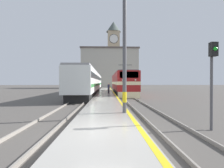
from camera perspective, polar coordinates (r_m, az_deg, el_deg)
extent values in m
plane|color=#514C47|center=(36.76, -2.02, -2.70)|extent=(200.00, 200.00, 0.00)
cube|color=#ADA89E|center=(31.76, -2.04, -2.90)|extent=(2.98, 140.00, 0.34)
cube|color=yellow|center=(31.77, 0.38, -2.59)|extent=(0.20, 140.00, 0.00)
cube|color=#514C47|center=(31.89, 3.18, -3.18)|extent=(2.83, 140.00, 0.02)
cube|color=gray|center=(31.83, 1.89, -3.04)|extent=(0.07, 140.00, 0.14)
cube|color=gray|center=(31.96, 4.47, -3.03)|extent=(0.07, 140.00, 0.14)
cube|color=#514C47|center=(31.90, -7.12, -3.18)|extent=(2.84, 140.00, 0.02)
cube|color=gray|center=(31.97, -8.40, -3.03)|extent=(0.07, 140.00, 0.14)
cube|color=gray|center=(31.84, -5.83, -3.05)|extent=(0.07, 140.00, 0.14)
cube|color=black|center=(30.95, 3.33, -2.48)|extent=(2.46, 17.21, 0.90)
cube|color=maroon|center=(30.91, 3.34, 0.83)|extent=(2.90, 18.70, 2.67)
cube|color=beige|center=(30.91, 3.34, 0.33)|extent=(2.92, 18.72, 0.44)
cube|color=beige|center=(21.82, 5.55, -3.64)|extent=(2.76, 0.30, 0.81)
cube|color=black|center=(21.69, 5.58, 3.02)|extent=(2.32, 0.12, 0.80)
sphere|color=white|center=(21.55, 3.49, 1.30)|extent=(0.20, 0.20, 0.20)
sphere|color=white|center=(21.76, 7.68, 1.29)|extent=(0.20, 0.20, 0.20)
cube|color=#4C4C51|center=(30.95, 3.34, 3.42)|extent=(2.61, 17.77, 0.12)
cylinder|color=#333333|center=(26.00, 4.35, 5.20)|extent=(0.06, 0.63, 1.03)
cylinder|color=#333333|center=(26.69, 4.19, 5.08)|extent=(0.06, 0.63, 1.03)
cube|color=#262626|center=(26.39, 4.27, 6.22)|extent=(2.03, 0.08, 0.06)
cube|color=black|center=(33.03, -6.93, -2.29)|extent=(2.46, 32.00, 0.90)
cube|color=silver|center=(32.99, -6.94, 0.93)|extent=(2.90, 33.34, 2.81)
cube|color=black|center=(33.00, -6.94, 1.90)|extent=(2.92, 32.67, 0.64)
cube|color=#338442|center=(32.99, -6.94, -0.05)|extent=(2.92, 32.67, 0.36)
cube|color=gray|center=(33.03, -6.94, 3.53)|extent=(2.67, 33.34, 0.20)
cylinder|color=#4C4C51|center=(10.27, 4.13, 13.44)|extent=(0.23, 0.23, 8.07)
cylinder|color=yellow|center=(10.04, 4.11, -4.28)|extent=(0.25, 0.25, 0.60)
cylinder|color=#23232D|center=(27.46, -1.09, -2.29)|extent=(0.26, 0.26, 0.76)
cylinder|color=navy|center=(27.43, -1.09, -0.83)|extent=(0.34, 0.34, 0.64)
sphere|color=tan|center=(27.42, -1.09, 0.05)|extent=(0.21, 0.21, 0.21)
cube|color=tan|center=(69.90, 0.51, 7.89)|extent=(4.59, 4.59, 22.02)
cylinder|color=black|center=(69.07, 0.59, 14.57)|extent=(3.51, 0.06, 3.51)
cylinder|color=white|center=(69.04, 0.59, 14.57)|extent=(3.21, 0.10, 3.21)
cone|color=#47514C|center=(72.74, 0.51, 18.16)|extent=(5.74, 5.74, 4.13)
cube|color=#B7B2A3|center=(63.06, -0.76, 4.90)|extent=(19.77, 7.33, 13.72)
cube|color=#564C47|center=(63.99, -0.76, 11.25)|extent=(20.37, 7.93, 0.50)
cylinder|color=#4C4C51|center=(8.74, 29.71, -2.73)|extent=(0.12, 0.12, 3.20)
cube|color=black|center=(8.74, 30.19, 9.77)|extent=(0.30, 0.24, 0.60)
sphere|color=green|center=(8.63, 30.66, 9.88)|extent=(0.16, 0.16, 0.16)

